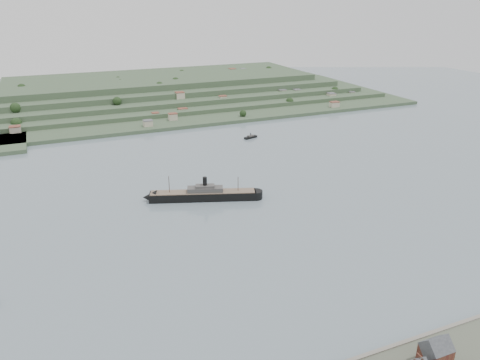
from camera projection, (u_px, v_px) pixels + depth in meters
name	position (u px, v px, depth m)	size (l,w,h in m)	color
ground	(224.00, 217.00, 321.28)	(1400.00, 1400.00, 0.00)	slate
gabled_building	(436.00, 353.00, 187.88)	(10.40, 10.18, 14.09)	#4E211C
far_peninsula	(142.00, 94.00, 663.61)	(760.00, 309.00, 30.00)	#3A5035
steamship	(200.00, 195.00, 347.57)	(86.33, 37.82, 21.44)	black
ferry_east	(251.00, 137.00, 499.47)	(15.99, 8.68, 5.78)	black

